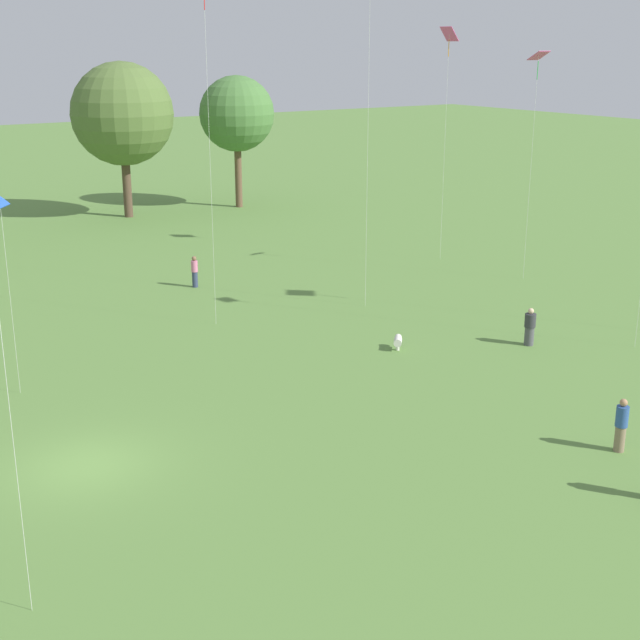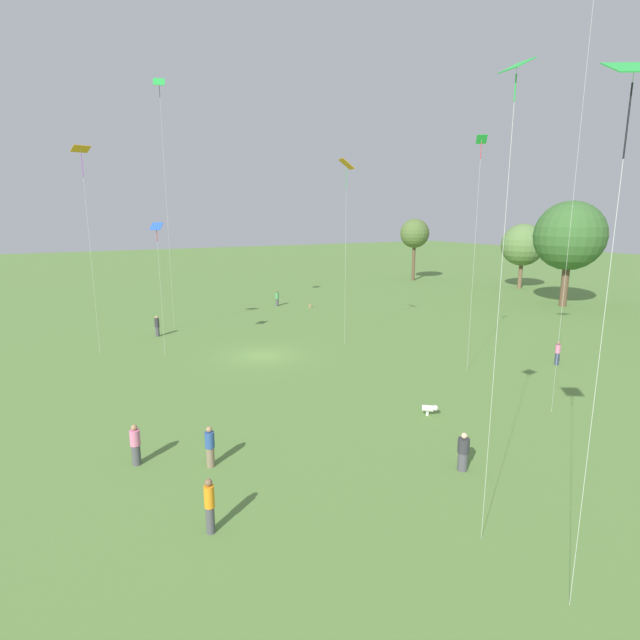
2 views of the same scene
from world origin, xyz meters
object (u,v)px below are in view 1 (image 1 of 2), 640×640
(person_0, at_px, (621,425))
(dog_0, at_px, (398,341))
(kite_0, at_px, (449,43))
(kite_3, at_px, (205,14))
(kite_2, at_px, (538,66))
(person_5, at_px, (530,327))
(person_3, at_px, (195,272))

(person_0, xyz_separation_m, dog_0, (0.22, 11.23, -0.48))
(kite_0, height_order, kite_3, kite_3)
(kite_2, distance_m, dog_0, 17.36)
(person_0, bearing_deg, person_5, 176.99)
(person_5, bearing_deg, kite_2, -86.44)
(person_0, xyz_separation_m, kite_2, (12.92, 16.64, 10.05))
(person_5, distance_m, dog_0, 5.52)
(kite_3, bearing_deg, kite_2, 167.01)
(kite_3, bearing_deg, person_5, 127.24)
(person_0, distance_m, kite_2, 23.34)
(person_3, distance_m, dog_0, 13.69)
(kite_2, bearing_deg, person_3, 14.57)
(person_3, bearing_deg, person_0, -51.36)
(kite_2, height_order, dog_0, kite_2)
(kite_0, height_order, kite_2, kite_0)
(kite_0, bearing_deg, person_0, -164.66)
(person_5, bearing_deg, kite_0, -69.14)
(person_3, height_order, kite_3, kite_3)
(person_5, xyz_separation_m, dog_0, (-4.88, 2.54, -0.39))
(person_5, height_order, kite_3, kite_3)
(dog_0, bearing_deg, kite_3, 162.93)
(person_5, xyz_separation_m, kite_3, (-9.52, 9.71, 12.29))
(person_0, distance_m, person_3, 24.77)
(person_5, xyz_separation_m, kite_0, (7.14, 13.90, 11.19))
(person_0, relative_size, person_3, 1.06)
(person_0, relative_size, dog_0, 2.29)
(kite_2, bearing_deg, person_0, 94.32)
(kite_0, distance_m, dog_0, 20.19)
(person_0, distance_m, dog_0, 11.24)
(kite_0, relative_size, kite_3, 0.88)
(person_3, relative_size, kite_0, 0.13)
(person_0, distance_m, person_5, 10.07)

